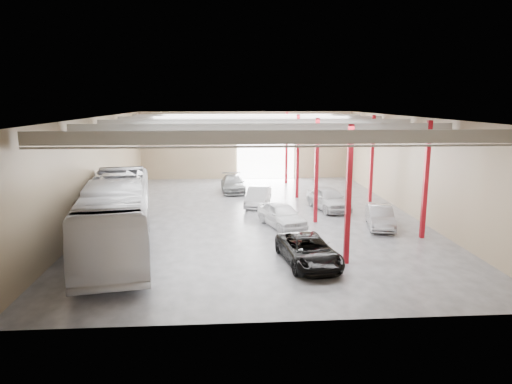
{
  "coord_description": "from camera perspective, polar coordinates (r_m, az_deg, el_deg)",
  "views": [
    {
      "loc": [
        -2.25,
        -31.62,
        8.1
      ],
      "look_at": [
        -0.25,
        -2.31,
        2.2
      ],
      "focal_mm": 32.0,
      "sensor_mm": 36.0,
      "label": 1
    }
  ],
  "objects": [
    {
      "name": "car_right_near",
      "position": [
        30.62,
        15.25,
        -3.02
      ],
      "size": [
        2.34,
        4.52,
        1.42
      ],
      "primitive_type": "imported",
      "rotation": [
        0.0,
        0.0,
        -0.2
      ],
      "color": "#A3A2A7",
      "rests_on": "ground"
    },
    {
      "name": "car_row_a",
      "position": [
        29.76,
        3.23,
        -2.86
      ],
      "size": [
        3.27,
        5.06,
        1.6
      ],
      "primitive_type": "imported",
      "rotation": [
        0.0,
        0.0,
        0.32
      ],
      "color": "white",
      "rests_on": "ground"
    },
    {
      "name": "coach_bus",
      "position": [
        26.08,
        -16.9,
        -2.76
      ],
      "size": [
        5.55,
        14.43,
        3.92
      ],
      "primitive_type": "imported",
      "rotation": [
        0.0,
        0.0,
        0.16
      ],
      "color": "silver",
      "rests_on": "ground"
    },
    {
      "name": "car_row_b",
      "position": [
        35.6,
        0.27,
        -0.58
      ],
      "size": [
        2.52,
        4.74,
        1.48
      ],
      "primitive_type": "imported",
      "rotation": [
        0.0,
        0.0,
        -0.22
      ],
      "color": "#B1B1B6",
      "rests_on": "ground"
    },
    {
      "name": "black_sedan",
      "position": [
        23.21,
        6.56,
        -7.26
      ],
      "size": [
        3.05,
        5.45,
        1.44
      ],
      "primitive_type": "imported",
      "rotation": [
        0.0,
        0.0,
        0.13
      ],
      "color": "black",
      "rests_on": "ground"
    },
    {
      "name": "car_row_c",
      "position": [
        41.29,
        -2.91,
        1.05
      ],
      "size": [
        2.3,
        5.1,
        1.45
      ],
      "primitive_type": "imported",
      "rotation": [
        0.0,
        0.0,
        0.05
      ],
      "color": "slate",
      "rests_on": "ground"
    },
    {
      "name": "depot_shell",
      "position": [
        32.34,
        0.34,
        5.81
      ],
      "size": [
        22.12,
        32.12,
        7.06
      ],
      "color": "#444549",
      "rests_on": "ground"
    },
    {
      "name": "car_right_far",
      "position": [
        34.85,
        9.03,
        -0.8
      ],
      "size": [
        2.92,
        5.26,
        1.69
      ],
      "primitive_type": "imported",
      "rotation": [
        0.0,
        0.0,
        0.19
      ],
      "color": "silver",
      "rests_on": "ground"
    }
  ]
}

